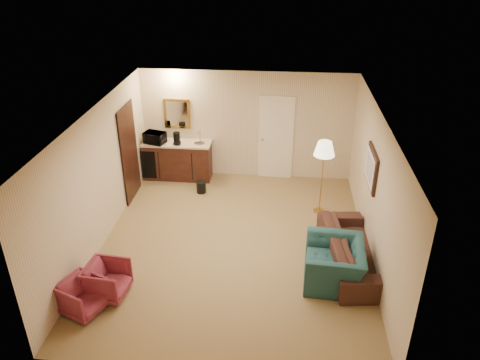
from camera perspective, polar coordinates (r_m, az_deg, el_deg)
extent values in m
plane|color=olive|center=(9.07, -0.76, -7.85)|extent=(6.00, 6.00, 0.00)
cube|color=beige|center=(11.11, 0.83, 6.66)|extent=(5.00, 0.02, 2.60)
cube|color=beige|center=(8.98, -16.89, 0.14)|extent=(0.02, 6.00, 2.60)
cube|color=beige|center=(8.52, 16.16, -1.29)|extent=(0.02, 6.00, 2.60)
cube|color=white|center=(7.86, -0.88, 7.82)|extent=(5.00, 6.00, 0.02)
cube|color=beige|center=(11.16, 4.41, 5.14)|extent=(0.82, 0.06, 2.05)
cube|color=black|center=(10.51, -13.34, 3.15)|extent=(0.06, 0.98, 2.10)
cube|color=yellow|center=(11.24, -7.67, 8.01)|extent=(0.62, 0.04, 0.72)
cube|color=black|center=(8.75, 15.70, 1.41)|extent=(0.06, 0.90, 0.70)
cube|color=#3D1E13|center=(11.42, -7.60, 2.43)|extent=(1.64, 0.58, 0.92)
imported|color=black|center=(8.56, 13.52, -7.65)|extent=(0.89, 2.25, 0.86)
imported|color=#225355|center=(8.08, 11.46, -9.26)|extent=(0.79, 1.15, 0.96)
imported|color=maroon|center=(7.86, -18.65, -13.14)|extent=(0.76, 0.78, 0.62)
imported|color=maroon|center=(8.04, -15.91, -11.49)|extent=(0.65, 0.68, 0.65)
cube|color=black|center=(8.62, 11.05, -8.85)|extent=(0.74, 0.51, 0.42)
cube|color=#B68B3C|center=(9.86, 9.96, 0.30)|extent=(0.54, 0.54, 1.63)
cylinder|color=black|center=(10.81, -4.75, -0.86)|extent=(0.27, 0.27, 0.27)
imported|color=black|center=(11.23, -10.38, 5.24)|extent=(0.54, 0.40, 0.33)
cylinder|color=black|center=(11.07, -7.72, 5.04)|extent=(0.18, 0.18, 0.30)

